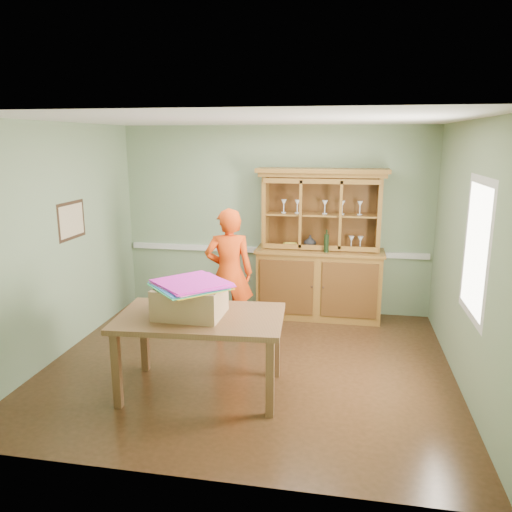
% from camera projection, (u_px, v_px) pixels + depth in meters
% --- Properties ---
extents(floor, '(4.50, 4.50, 0.00)m').
position_uv_depth(floor, '(249.00, 365.00, 5.68)').
color(floor, '#462A16').
rests_on(floor, ground).
extents(ceiling, '(4.50, 4.50, 0.00)m').
position_uv_depth(ceiling, '(248.00, 120.00, 5.07)').
color(ceiling, white).
rests_on(ceiling, wall_back).
extents(wall_back, '(4.50, 0.00, 4.50)m').
position_uv_depth(wall_back, '(275.00, 220.00, 7.29)').
color(wall_back, gray).
rests_on(wall_back, floor).
extents(wall_left, '(0.00, 4.00, 4.00)m').
position_uv_depth(wall_left, '(58.00, 242.00, 5.77)').
color(wall_left, gray).
rests_on(wall_left, floor).
extents(wall_right, '(0.00, 4.00, 4.00)m').
position_uv_depth(wall_right, '(469.00, 258.00, 4.98)').
color(wall_right, gray).
rests_on(wall_right, floor).
extents(wall_front, '(4.50, 0.00, 4.50)m').
position_uv_depth(wall_front, '(193.00, 310.00, 3.46)').
color(wall_front, gray).
rests_on(wall_front, floor).
extents(chair_rail, '(4.41, 0.05, 0.08)m').
position_uv_depth(chair_rail, '(274.00, 251.00, 7.37)').
color(chair_rail, silver).
rests_on(chair_rail, wall_back).
extents(framed_map, '(0.03, 0.60, 0.46)m').
position_uv_depth(framed_map, '(72.00, 220.00, 6.01)').
color(framed_map, '#332014').
rests_on(framed_map, wall_left).
extents(window_panel, '(0.03, 0.96, 1.36)m').
position_uv_depth(window_panel, '(476.00, 249.00, 4.66)').
color(window_panel, silver).
rests_on(window_panel, wall_right).
extents(china_hutch, '(1.80, 0.59, 2.12)m').
position_uv_depth(china_hutch, '(319.00, 266.00, 7.08)').
color(china_hutch, olive).
rests_on(china_hutch, floor).
extents(dining_table, '(1.69, 1.09, 0.81)m').
position_uv_depth(dining_table, '(200.00, 325.00, 4.93)').
color(dining_table, brown).
rests_on(dining_table, floor).
extents(cardboard_box, '(0.65, 0.53, 0.30)m').
position_uv_depth(cardboard_box, '(190.00, 301.00, 4.88)').
color(cardboard_box, '#98764E').
rests_on(cardboard_box, dining_table).
extents(kite_stack, '(0.85, 0.85, 0.05)m').
position_uv_depth(kite_stack, '(191.00, 285.00, 4.79)').
color(kite_stack, gold).
rests_on(kite_stack, cardboard_box).
extents(person, '(0.69, 0.53, 1.68)m').
position_uv_depth(person, '(229.00, 274.00, 6.34)').
color(person, '#E4420E').
rests_on(person, floor).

